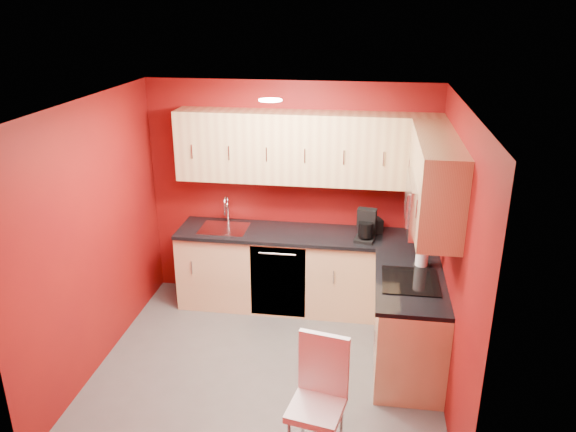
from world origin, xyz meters
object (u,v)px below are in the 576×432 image
(microwave, at_px, (431,204))
(paper_towel, at_px, (422,253))
(napkin_holder, at_px, (375,225))
(sink, at_px, (224,225))
(dining_chair, at_px, (316,402))
(coffee_maker, at_px, (365,226))

(microwave, bearing_deg, paper_towel, 89.17)
(microwave, bearing_deg, napkin_holder, 111.23)
(sink, bearing_deg, dining_chair, -60.50)
(microwave, bearing_deg, coffee_maker, 121.27)
(microwave, relative_size, coffee_maker, 2.32)
(sink, height_order, napkin_holder, sink)
(napkin_holder, bearing_deg, dining_chair, -99.42)
(napkin_holder, bearing_deg, microwave, -68.77)
(napkin_holder, distance_m, paper_towel, 0.91)
(dining_chair, bearing_deg, coffee_maker, 93.22)
(sink, height_order, dining_chair, sink)
(coffee_maker, bearing_deg, sink, -175.30)
(sink, height_order, coffee_maker, sink)
(microwave, height_order, coffee_maker, microwave)
(microwave, height_order, dining_chair, microwave)
(coffee_maker, xyz_separation_m, dining_chair, (-0.29, -2.12, -0.59))
(microwave, height_order, paper_towel, microwave)
(microwave, relative_size, dining_chair, 0.79)
(napkin_holder, xyz_separation_m, paper_towel, (0.44, -0.79, 0.06))
(microwave, distance_m, paper_towel, 0.70)
(microwave, relative_size, napkin_holder, 4.97)
(microwave, distance_m, coffee_maker, 1.19)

